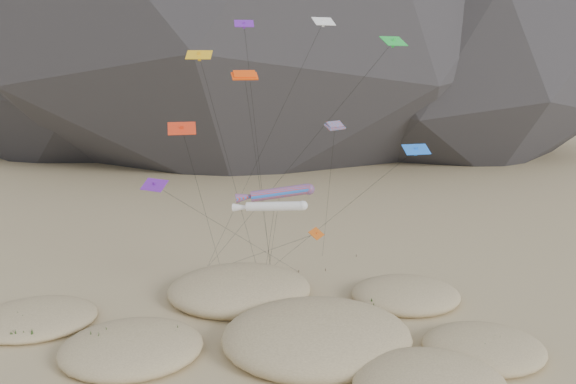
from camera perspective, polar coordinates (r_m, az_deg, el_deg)
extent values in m
plane|color=#CCB789|center=(46.08, -1.90, -18.76)|extent=(500.00, 500.00, 0.00)
ellipsoid|color=black|center=(160.45, 16.50, 17.85)|extent=(130.55, 126.41, 100.00)
ellipsoid|color=#CCB789|center=(51.12, -15.61, -14.99)|extent=(12.12, 10.30, 2.77)
ellipsoid|color=#CCB789|center=(50.57, 2.94, -14.42)|extent=(16.69, 14.19, 4.07)
ellipsoid|color=#CCB789|center=(52.32, 19.23, -14.71)|extent=(10.54, 8.96, 2.28)
ellipsoid|color=#CCB789|center=(60.17, -4.94, -9.81)|extent=(15.07, 12.81, 3.56)
ellipsoid|color=#CCB789|center=(60.51, 11.85, -10.17)|extent=(11.34, 9.64, 2.53)
ellipsoid|color=#CCB789|center=(59.70, -24.26, -11.61)|extent=(11.45, 9.73, 1.99)
ellipsoid|color=black|center=(51.35, -17.91, -14.81)|extent=(2.86, 2.45, 0.86)
ellipsoid|color=black|center=(51.86, -12.18, -14.25)|extent=(2.10, 1.79, 0.63)
ellipsoid|color=black|center=(48.87, 2.57, -15.24)|extent=(3.74, 3.20, 1.12)
ellipsoid|color=black|center=(52.61, 3.46, -13.15)|extent=(2.51, 2.14, 0.75)
ellipsoid|color=black|center=(48.13, -2.64, -16.00)|extent=(2.83, 2.42, 0.85)
ellipsoid|color=black|center=(52.05, 20.36, -14.85)|extent=(2.51, 2.15, 0.75)
ellipsoid|color=black|center=(60.45, -5.90, -9.51)|extent=(3.49, 2.98, 1.05)
ellipsoid|color=black|center=(57.88, -2.88, -10.65)|extent=(2.79, 2.39, 0.84)
ellipsoid|color=black|center=(59.28, 10.21, -10.47)|extent=(2.36, 2.02, 0.71)
ellipsoid|color=black|center=(57.52, 9.26, -11.32)|extent=(2.30, 1.97, 0.69)
ellipsoid|color=black|center=(59.86, -25.83, -11.65)|extent=(2.23, 1.91, 0.67)
ellipsoid|color=black|center=(56.51, -25.07, -13.20)|extent=(2.26, 1.94, 0.68)
cylinder|color=#3F2D1E|center=(68.31, -6.87, -7.52)|extent=(0.08, 0.08, 0.30)
cylinder|color=#3F2D1E|center=(66.72, -3.07, -7.97)|extent=(0.08, 0.08, 0.30)
cylinder|color=#3F2D1E|center=(67.51, -1.81, -7.69)|extent=(0.08, 0.08, 0.30)
cylinder|color=#3F2D1E|center=(66.40, 1.10, -8.06)|extent=(0.08, 0.08, 0.30)
cylinder|color=#3F2D1E|center=(66.99, 3.84, -7.89)|extent=(0.08, 0.08, 0.30)
cylinder|color=#3F2D1E|center=(67.97, -8.33, -7.68)|extent=(0.08, 0.08, 0.30)
cylinder|color=#3F2D1E|center=(71.88, 6.96, -6.44)|extent=(0.08, 0.08, 0.30)
cylinder|color=#3F2D1E|center=(65.29, -10.95, -8.71)|extent=(0.08, 0.08, 0.30)
cylinder|color=red|center=(54.11, -0.82, -0.07)|extent=(5.84, 1.36, 1.64)
sphere|color=red|center=(54.51, 2.15, 0.27)|extent=(1.10, 1.10, 1.10)
cone|color=red|center=(53.84, -4.13, -0.49)|extent=(2.42, 1.07, 1.18)
cylinder|color=black|center=(60.29, -1.46, -4.49)|extent=(0.60, 9.56, 11.89)
cylinder|color=silver|center=(51.22, -1.38, -1.46)|extent=(5.33, 2.39, 1.21)
sphere|color=silver|center=(50.65, 1.52, -1.38)|extent=(0.89, 0.89, 0.89)
cone|color=silver|center=(52.00, -4.50, -1.57)|extent=(2.29, 1.37, 0.90)
cylinder|color=black|center=(58.50, -1.92, -5.34)|extent=(0.29, 11.80, 11.37)
cube|color=#EE450C|center=(52.19, -4.43, 11.66)|extent=(2.51, 1.37, 0.71)
cube|color=#EE450C|center=(52.18, -4.43, 11.86)|extent=(2.12, 1.10, 0.69)
cylinder|color=black|center=(59.17, -2.90, 0.70)|extent=(3.04, 10.96, 22.94)
cube|color=red|center=(51.85, 4.80, 6.65)|extent=(2.19, 1.93, 0.59)
cube|color=red|center=(51.83, 4.80, 6.85)|extent=(1.83, 1.60, 0.58)
cylinder|color=black|center=(61.44, 4.05, -0.99)|extent=(1.69, 15.97, 18.44)
cube|color=blue|center=(49.25, 12.90, 4.24)|extent=(2.40, 1.53, 0.74)
cube|color=blue|center=(49.27, 12.89, 4.07)|extent=(0.29, 0.21, 0.78)
cylinder|color=black|center=(57.62, 4.41, -2.73)|extent=(11.51, 16.72, 16.91)
cube|color=#C35112|center=(46.74, 2.91, -4.24)|extent=(1.55, 1.80, 0.63)
cube|color=#C35112|center=(46.79, 2.91, -4.41)|extent=(0.27, 0.27, 0.55)
cylinder|color=black|center=(57.32, -2.88, -6.26)|extent=(8.58, 19.77, 10.33)
cube|color=red|center=(45.67, -10.74, 6.36)|extent=(2.28, 1.26, 0.92)
cube|color=red|center=(45.69, -10.73, 6.18)|extent=(0.29, 0.33, 0.74)
cylinder|color=black|center=(56.57, -8.42, -2.02)|extent=(2.23, 18.60, 19.06)
cube|color=green|center=(51.51, 10.69, 14.83)|extent=(2.66, 2.20, 0.84)
cube|color=green|center=(51.51, 10.68, 14.67)|extent=(0.36, 0.33, 0.81)
cylinder|color=black|center=(57.84, -0.26, 1.98)|extent=(17.74, 13.82, 25.94)
cube|color=white|center=(53.11, 3.64, 16.92)|extent=(2.23, 1.65, 0.76)
cube|color=white|center=(53.10, 3.64, 16.76)|extent=(0.30, 0.29, 0.69)
cylinder|color=black|center=(58.86, -3.18, 3.05)|extent=(11.99, 10.98, 27.72)
cube|color=#621DA9|center=(51.68, -4.49, 16.70)|extent=(1.73, 0.94, 0.66)
cube|color=#621DA9|center=(51.67, -4.49, 16.53)|extent=(0.21, 0.21, 0.58)
cylinder|color=black|center=(58.27, -2.95, 2.81)|extent=(2.91, 11.20, 27.44)
cube|color=#651CA7|center=(53.16, -13.43, 0.70)|extent=(2.70, 2.34, 0.90)
cube|color=#651CA7|center=(53.19, -13.42, 0.54)|extent=(0.38, 0.37, 0.82)
cylinder|color=black|center=(59.15, -5.39, -4.24)|extent=(14.68, 9.92, 13.10)
cube|color=gold|center=(49.92, -9.03, 13.60)|extent=(2.34, 1.50, 0.76)
cube|color=gold|center=(49.92, -9.02, 13.43)|extent=(0.29, 0.24, 0.76)
cylinder|color=black|center=(57.24, -5.59, 1.20)|extent=(5.33, 12.17, 24.76)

